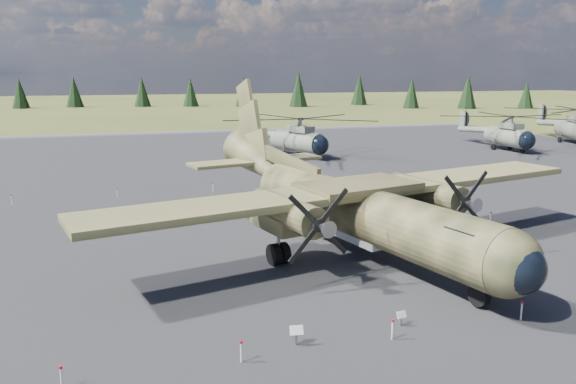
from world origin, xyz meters
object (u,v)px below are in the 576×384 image
object	(u,v)px
helicopter_far	(576,119)
helicopter_mid	(509,126)
transport_plane	(346,199)
helicopter_near	(298,129)

from	to	relation	value
helicopter_far	helicopter_mid	bearing A→B (deg)	-148.27
helicopter_far	transport_plane	bearing A→B (deg)	-126.96
transport_plane	helicopter_mid	xyz separation A→B (m)	(37.32, 33.15, 0.35)
helicopter_near	helicopter_mid	bearing A→B (deg)	-29.92
transport_plane	helicopter_far	distance (m)	63.46
transport_plane	helicopter_near	bearing A→B (deg)	63.40
helicopter_near	helicopter_far	size ratio (longest dim) A/B	0.98
helicopter_near	helicopter_far	bearing A→B (deg)	-23.26
transport_plane	helicopter_mid	distance (m)	49.92
helicopter_mid	helicopter_near	bearing A→B (deg)	175.27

